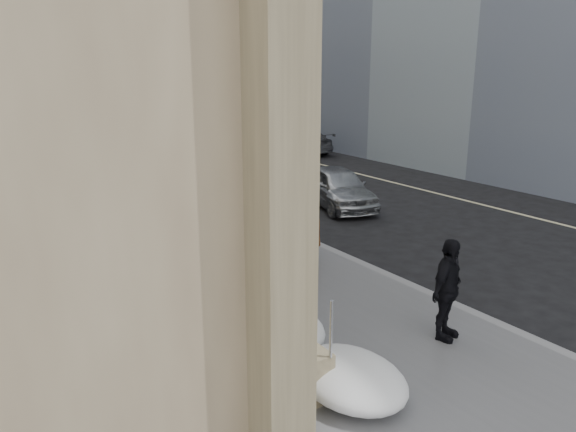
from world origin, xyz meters
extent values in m
plane|color=black|center=(0.00, 0.00, 0.00)|extent=(140.00, 140.00, 0.00)
cube|color=#555557|center=(0.00, 10.00, 0.06)|extent=(5.00, 80.00, 0.12)
cube|color=slate|center=(2.62, 10.00, 0.06)|extent=(0.24, 80.00, 0.12)
cube|color=#BFB78C|center=(10.50, 10.00, 0.01)|extent=(0.15, 70.00, 0.01)
cube|color=#706348|center=(-2.25, 20.00, 0.45)|extent=(1.10, 44.00, 0.90)
cylinder|color=silver|center=(-1.80, 20.00, 1.35)|extent=(0.06, 42.00, 0.06)
cube|color=black|center=(-2.70, 13.00, 4.00)|extent=(0.20, 2.20, 4.50)
cube|color=#706348|center=(15.50, 10.00, 2.00)|extent=(2.00, 80.00, 4.00)
cylinder|color=#2D2D30|center=(2.90, 14.00, 4.00)|extent=(0.18, 0.18, 8.00)
cylinder|color=#2D2D30|center=(2.90, 34.00, 4.00)|extent=(0.18, 0.18, 8.00)
cube|color=#2D2D30|center=(2.10, 34.00, 7.90)|extent=(1.60, 0.15, 0.12)
cylinder|color=#2D2D30|center=(1.40, 34.00, 7.75)|extent=(0.24, 0.24, 0.30)
cylinder|color=#2D2D30|center=(3.00, 22.00, 3.00)|extent=(0.20, 0.20, 6.00)
cylinder|color=#2D2D30|center=(1.00, 22.00, 5.80)|extent=(4.00, 0.16, 0.16)
imported|color=black|center=(-0.50, 22.00, 5.30)|extent=(0.18, 0.22, 1.10)
ellipsoid|color=silver|center=(-1.45, 0.00, 0.46)|extent=(1.50, 2.10, 0.68)
ellipsoid|color=silver|center=(-1.40, 4.00, 0.48)|extent=(1.60, 2.20, 0.72)
ellipsoid|color=silver|center=(-1.50, 8.00, 0.44)|extent=(1.40, 2.00, 0.64)
ellipsoid|color=silver|center=(-1.35, 12.00, 0.50)|extent=(1.70, 2.30, 0.76)
ellipsoid|color=silver|center=(-1.45, 16.00, 0.45)|extent=(1.50, 2.10, 0.66)
imported|color=#4F3217|center=(-0.94, 4.25, 1.17)|extent=(1.72, 2.68, 2.09)
imported|color=black|center=(-0.94, 4.40, 1.96)|extent=(0.71, 0.56, 1.72)
imported|color=#4A2B15|center=(1.16, 3.97, 1.04)|extent=(1.58, 1.76, 1.85)
imported|color=black|center=(1.16, 4.12, 1.85)|extent=(0.87, 0.70, 1.72)
imported|color=black|center=(1.24, -1.53, 1.08)|extent=(1.22, 0.82, 1.93)
imported|color=#9A9EA1|center=(5.94, 7.51, 0.72)|extent=(2.84, 4.54, 1.44)
imported|color=slate|center=(11.88, 18.21, 0.65)|extent=(2.07, 4.56, 1.30)
camera|label=1|loc=(-6.41, -7.78, 5.11)|focal=35.00mm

